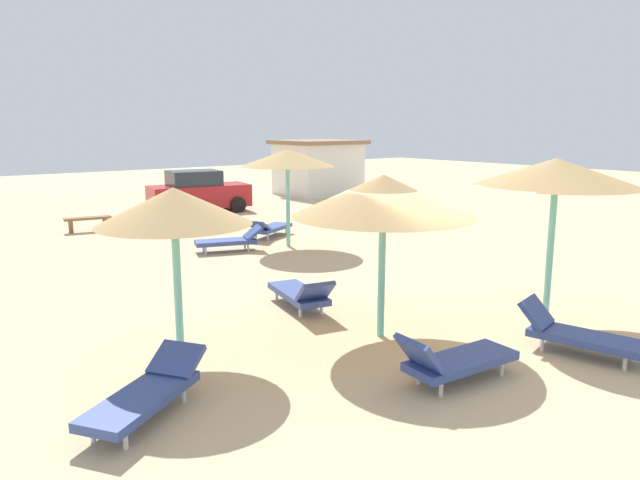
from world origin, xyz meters
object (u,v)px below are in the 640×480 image
lounger_6 (301,293)px  bench_0 (88,221)px  parasol_0 (288,158)px  lounger_1 (454,360)px  parasol_1 (383,196)px  lounger_5 (269,228)px  lounger_0 (230,240)px  lounger_4 (578,334)px  beach_cabana (318,167)px  lounger_2 (147,392)px  parasol_2 (174,207)px  parasol_4 (556,173)px  parked_car (198,192)px

lounger_6 → bench_0: (-0.63, 11.38, 0.03)m
parasol_0 → lounger_1: parasol_0 is taller
parasol_1 → parasol_0: bearing=66.7°
lounger_5 → lounger_1: bearing=-109.9°
lounger_0 → lounger_4: (0.49, -10.12, 0.01)m
bench_0 → beach_cabana: (12.85, 3.93, 1.07)m
lounger_1 → lounger_2: (-3.76, 1.69, -0.01)m
lounger_6 → lounger_1: bearing=-93.8°
lounger_6 → beach_cabana: 19.62m
lounger_1 → bench_0: size_ratio=1.23×
lounger_4 → bench_0: 16.13m
parasol_0 → beach_cabana: parasol_0 is taller
lounger_6 → bench_0: size_ratio=1.27×
lounger_0 → parasol_2: bearing=-124.9°
parasol_0 → lounger_2: size_ratio=1.46×
parasol_0 → parasol_4: (-0.12, -8.48, 0.12)m
parasol_2 → lounger_0: bearing=55.1°
lounger_2 → lounger_4: size_ratio=0.99×
parked_car → beach_cabana: beach_cabana is taller
parasol_4 → lounger_5: parasol_4 is taller
lounger_1 → lounger_6: bearing=86.2°
parasol_1 → lounger_5: bearing=68.6°
parasol_0 → lounger_1: 10.11m
parasol_0 → parasol_1: 7.86m
lounger_0 → bench_0: 6.19m
parasol_2 → bench_0: size_ratio=1.71×
parasol_4 → parasol_1: bearing=157.0°
parasol_1 → lounger_6: (-0.20, 2.03, -2.08)m
lounger_2 → parked_car: bearing=61.6°
parasol_1 → lounger_5: (3.43, 8.76, -2.09)m
parasol_4 → lounger_6: bearing=134.0°
parasol_1 → lounger_0: parasol_1 is taller
parasol_1 → parasol_2: parasol_1 is taller
parasol_1 → lounger_4: (1.88, -2.48, -2.08)m
parasol_0 → lounger_4: size_ratio=1.45×
beach_cabana → parasol_2: bearing=-133.1°
lounger_4 → lounger_6: lounger_4 is taller
parasol_4 → lounger_2: 7.66m
lounger_2 → beach_cabana: 24.00m
parasol_0 → parasol_2: parasol_0 is taller
lounger_1 → lounger_5: size_ratio=0.95×
lounger_6 → bench_0: bearing=93.2°
lounger_1 → beach_cabana: (12.49, 19.32, 1.09)m
beach_cabana → lounger_2: bearing=-132.7°
lounger_5 → beach_cabana: 12.20m
lounger_4 → parasol_4: bearing=47.9°
parasol_1 → lounger_5: parasol_1 is taller
lounger_1 → lounger_5: (3.89, 10.73, -0.01)m
lounger_4 → lounger_5: size_ratio=0.99×
parasol_4 → parasol_0: bearing=89.2°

